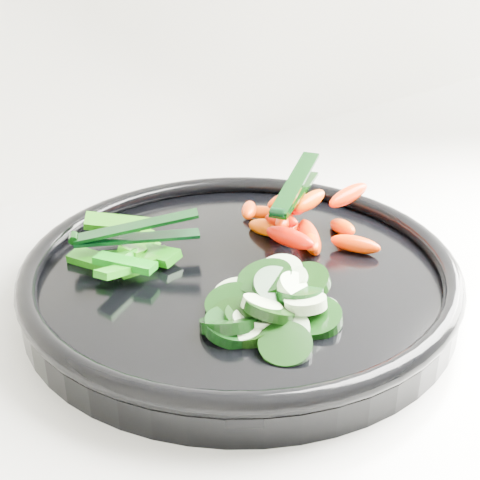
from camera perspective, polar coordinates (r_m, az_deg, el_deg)
counter at (r=1.19m, az=18.64°, el=-15.18°), size 2.02×0.62×0.93m
veggie_tray at (r=0.58m, az=0.00°, el=-3.04°), size 0.43×0.43×0.04m
cucumber_pile at (r=0.51m, az=2.23°, el=-5.88°), size 0.13×0.12×0.04m
carrot_pile at (r=0.63m, az=5.18°, el=1.59°), size 0.14×0.15×0.05m
pepper_pile at (r=0.60m, az=-9.58°, el=-1.06°), size 0.10×0.12×0.03m
tong_carrot at (r=0.62m, az=4.66°, el=4.35°), size 0.11×0.07×0.02m
tong_pepper at (r=0.59m, az=-9.14°, el=0.64°), size 0.11×0.07×0.02m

